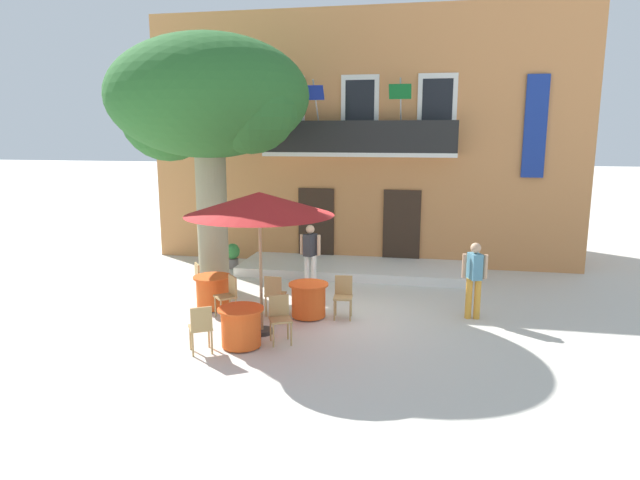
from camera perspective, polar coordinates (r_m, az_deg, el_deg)
The scene contains 17 objects.
ground_plane at distance 12.34m, azimuth 0.89°, elevation -7.77°, with size 120.00×120.00×0.00m, color beige.
building_facade at distance 18.60m, azimuth 4.86°, elevation 10.29°, with size 13.00×5.09×7.50m.
entrance_step_platform at distance 15.99m, azimuth 3.42°, elevation -2.93°, with size 6.44×2.22×0.25m, color silver.
plane_tree at distance 14.12m, azimuth -11.66°, elevation 13.62°, with size 5.05×4.43×6.30m.
cafe_table_near_tree at distance 12.95m, azimuth -10.95°, elevation -5.24°, with size 0.86×0.86×0.76m.
cafe_chair_near_tree_0 at distance 13.60m, azimuth -12.05°, elevation -3.90°, with size 0.56×0.56×0.91m.
cafe_chair_near_tree_1 at distance 12.26m, azimuth -9.39°, elevation -5.44°, with size 0.57×0.57×0.91m.
cafe_table_middle at distance 12.12m, azimuth -1.19°, elevation -6.16°, with size 0.86×0.86×0.76m.
cafe_chair_middle_0 at distance 12.08m, azimuth 2.40°, elevation -5.55°, with size 0.43×0.43×0.91m.
cafe_chair_middle_1 at distance 12.21m, azimuth -4.70°, elevation -5.39°, with size 0.41×0.41×0.91m.
cafe_table_front at distance 10.61m, azimuth -8.11°, elevation -8.83°, with size 0.86×0.86×0.76m.
cafe_chair_front_0 at distance 10.72m, azimuth -4.14°, elevation -7.74°, with size 0.53×0.53×0.91m.
cafe_chair_front_1 at distance 10.37m, azimuth -12.14°, elevation -8.62°, with size 0.55×0.55×0.91m.
cafe_umbrella at distance 10.74m, azimuth -6.25°, elevation 3.67°, with size 2.90×2.90×2.85m.
ground_planter_left at distance 16.60m, azimuth -8.96°, elevation -1.49°, with size 0.42×0.42×0.75m.
pedestrian_near_entrance at distance 12.34m, azimuth 15.56°, elevation -3.59°, with size 0.53×0.40×1.67m.
pedestrian_mid_plaza at distance 14.10m, azimuth -1.00°, elevation -1.37°, with size 0.53×0.40×1.68m.
Camera 1 is at (2.07, -11.50, 3.97)m, focal length 31.14 mm.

